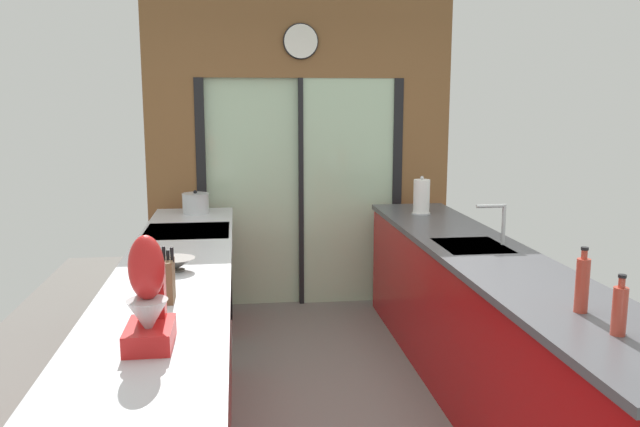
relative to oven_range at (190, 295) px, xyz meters
name	(u,v)px	position (x,y,z in m)	size (l,w,h in m)	color
ground_plane	(330,389)	(0.91, -0.65, -0.47)	(5.04, 7.60, 0.02)	slate
back_wall_unit	(301,134)	(0.91, 1.15, 1.07)	(2.64, 0.12, 2.70)	brown
left_counter_run	(175,354)	(0.00, -1.12, 0.01)	(0.62, 3.80, 0.92)	#AD0C0F
right_counter_run	(487,329)	(1.82, -0.95, 0.01)	(0.62, 3.80, 0.92)	#AD0C0F
sink_faucet	(499,218)	(1.97, -0.70, 0.64)	(0.19, 0.02, 0.26)	#B7BABC
oven_range	(190,295)	(0.00, 0.00, 0.00)	(0.60, 0.60, 0.92)	#B7BABC
mixing_bowl	(176,264)	(0.02, -1.09, 0.50)	(0.21, 0.21, 0.07)	#514C47
knife_block	(165,280)	(0.02, -1.62, 0.56)	(0.09, 0.14, 0.25)	brown
stand_mixer	(149,303)	(0.02, -2.16, 0.63)	(0.17, 0.27, 0.42)	red
stock_pot	(196,203)	(0.02, 0.70, 0.55)	(0.21, 0.21, 0.19)	#B7BABC
soap_bottle_near	(620,310)	(1.80, -2.28, 0.57)	(0.06, 0.06, 0.24)	#B23D2D
soap_bottle_far	(582,284)	(1.80, -2.00, 0.59)	(0.06, 0.06, 0.28)	#B23D2D
paper_towel_roll	(422,197)	(1.80, 0.44, 0.60)	(0.15, 0.15, 0.30)	#B7BABC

